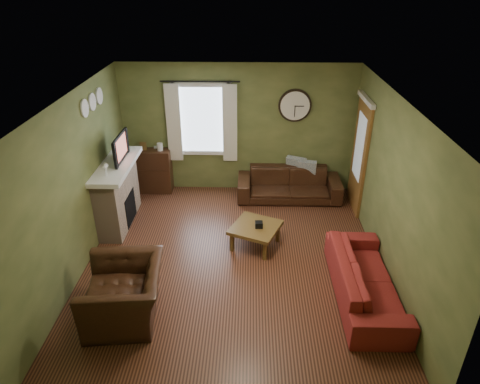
{
  "coord_description": "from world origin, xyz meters",
  "views": [
    {
      "loc": [
        0.25,
        -5.49,
        4.15
      ],
      "look_at": [
        0.1,
        0.4,
        1.05
      ],
      "focal_mm": 32.0,
      "sensor_mm": 36.0,
      "label": 1
    }
  ],
  "objects_px": {
    "bookshelf": "(153,171)",
    "armchair": "(124,293)",
    "coffee_table": "(255,236)",
    "sofa_brown": "(289,184)",
    "sofa_red": "(365,279)"
  },
  "relations": [
    {
      "from": "bookshelf",
      "to": "armchair",
      "type": "distance_m",
      "value": 3.63
    },
    {
      "from": "sofa_brown",
      "to": "sofa_red",
      "type": "xyz_separation_m",
      "value": [
        0.84,
        -2.92,
        0.0
      ]
    },
    {
      "from": "sofa_red",
      "to": "coffee_table",
      "type": "relative_size",
      "value": 2.81
    },
    {
      "from": "armchair",
      "to": "sofa_brown",
      "type": "bearing_deg",
      "value": 138.1
    },
    {
      "from": "bookshelf",
      "to": "sofa_brown",
      "type": "height_order",
      "value": "bookshelf"
    },
    {
      "from": "bookshelf",
      "to": "coffee_table",
      "type": "xyz_separation_m",
      "value": [
        2.1,
        -1.95,
        -0.26
      ]
    },
    {
      "from": "coffee_table",
      "to": "armchair",
      "type": "bearing_deg",
      "value": -136.26
    },
    {
      "from": "bookshelf",
      "to": "coffee_table",
      "type": "relative_size",
      "value": 1.25
    },
    {
      "from": "bookshelf",
      "to": "armchair",
      "type": "relative_size",
      "value": 0.8
    },
    {
      "from": "sofa_red",
      "to": "armchair",
      "type": "xyz_separation_m",
      "value": [
        -3.26,
        -0.45,
        0.07
      ]
    },
    {
      "from": "bookshelf",
      "to": "sofa_brown",
      "type": "bearing_deg",
      "value": -4.88
    },
    {
      "from": "armchair",
      "to": "coffee_table",
      "type": "height_order",
      "value": "armchair"
    },
    {
      "from": "bookshelf",
      "to": "coffee_table",
      "type": "distance_m",
      "value": 2.88
    },
    {
      "from": "sofa_red",
      "to": "coffee_table",
      "type": "height_order",
      "value": "sofa_red"
    },
    {
      "from": "bookshelf",
      "to": "coffee_table",
      "type": "bearing_deg",
      "value": -42.99
    }
  ]
}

